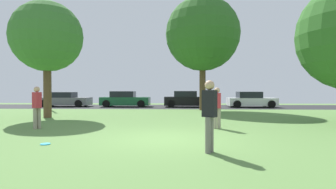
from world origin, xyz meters
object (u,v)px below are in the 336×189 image
Objects in this scene: person_catcher at (209,112)px; parked_car_green at (125,100)px; parked_car_grey at (65,100)px; birch_tree_lone at (47,37)px; oak_tree_left at (203,34)px; person_thrower at (37,105)px; street_lamp_post at (50,81)px; frisbee_disc at (45,144)px; parked_car_black at (187,100)px; parked_car_white at (251,100)px; person_walking at (217,106)px.

person_catcher is 18.43m from parked_car_green.
birch_tree_lone is at bearing -71.34° from parked_car_grey.
person_thrower is at bearing -126.32° from oak_tree_left.
oak_tree_left reaches higher than parked_car_grey.
frisbee_disc is at bearing -64.22° from street_lamp_post.
oak_tree_left reaches higher than parked_car_black.
street_lamp_post is at bearing -145.19° from parked_car_green.
person_catcher is at bearing -44.75° from birch_tree_lone.
person_walking is at bearing -110.11° from parked_car_white.
parked_car_black is 5.62m from parked_car_white.
oak_tree_left is at bearing -17.74° from parked_car_grey.
oak_tree_left is 2.07× the size of parked_car_white.
person_catcher is at bearing -57.42° from parked_car_grey.
frisbee_disc is 17.28m from parked_car_black.
person_walking is 0.36× the size of street_lamp_post.
parked_car_green is 6.52m from street_lamp_post.
parked_car_green is 0.97× the size of street_lamp_post.
parked_car_green is at bearing 34.81° from street_lamp_post.
frisbee_disc is 0.07× the size of parked_car_black.
person_thrower is (-7.34, -9.98, -4.81)m from oak_tree_left.
birch_tree_lone is 1.40× the size of parked_car_grey.
oak_tree_left is 1.94× the size of parked_car_green.
person_thrower is at bearing 0.00° from person_catcher.
person_thrower is 6.15× the size of frisbee_disc.
person_thrower is 0.94× the size of person_catcher.
parked_car_grey is 11.26m from parked_car_black.
oak_tree_left is 5.25× the size of person_walking.
parked_car_white is (5.61, 17.34, -0.35)m from person_catcher.
street_lamp_post is at bearing -21.63° from person_catcher.
frisbee_disc is 18.17m from parked_car_grey.
oak_tree_left reaches higher than person_walking.
person_catcher is at bearing 0.00° from person_thrower.
person_thrower is at bearing 84.97° from person_walking.
person_walking reaches higher than parked_car_black.
parked_car_grey reaches higher than frisbee_disc.
oak_tree_left is 15.15m from frisbee_disc.
parked_car_white reaches higher than parked_car_grey.
person_catcher is 0.39× the size of parked_car_grey.
oak_tree_left is 2.07× the size of parked_car_black.
street_lamp_post is (-11.59, 9.83, 1.36)m from person_walking.
person_catcher is 1.08× the size of person_walking.
parked_car_black is 11.49m from street_lamp_post.
birch_tree_lone is 7.00m from street_lamp_post.
birch_tree_lone is 10.94m from parked_car_grey.
street_lamp_post reaches higher than parked_car_white.
person_catcher is 6.51× the size of frisbee_disc.
parked_car_grey is at bearing 179.04° from parked_car_white.
street_lamp_post reaches higher than parked_car_black.
parked_car_green is at bearing 117.79° from person_thrower.
birch_tree_lone is 16.98m from parked_car_white.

